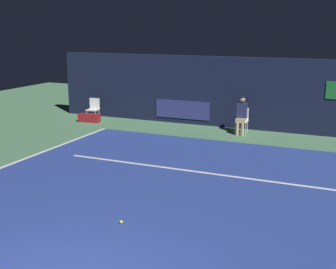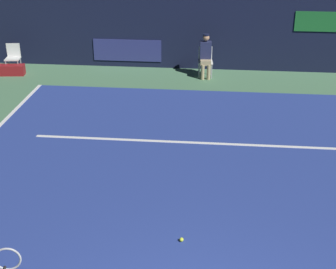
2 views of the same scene
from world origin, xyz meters
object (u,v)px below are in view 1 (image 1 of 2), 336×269
Objects in this scene: tennis_ball at (121,222)px; equipment_bag at (89,118)px; line_judge_on_chair at (242,115)px; courtside_chair_near at (93,108)px.

equipment_bag reaches higher than tennis_ball.
line_judge_on_chair reaches higher than courtside_chair_near.
tennis_ball is 9.87m from equipment_bag.
tennis_ball is (-0.10, -8.31, -0.64)m from line_judge_on_chair.
tennis_ball is at bearing -54.36° from courtside_chair_near.
courtside_chair_near is at bearing 125.64° from tennis_ball.
courtside_chair_near is (-6.02, -0.06, -0.18)m from line_judge_on_chair.
courtside_chair_near reaches higher than tennis_ball.
courtside_chair_near is 1.05× the size of equipment_bag.
equipment_bag is (-6.01, -0.40, -0.53)m from line_judge_on_chair.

